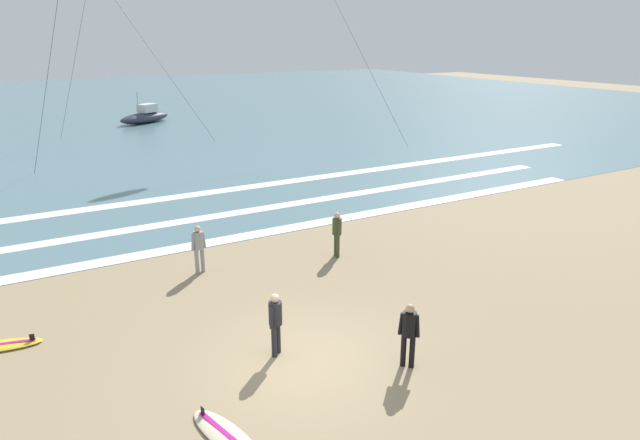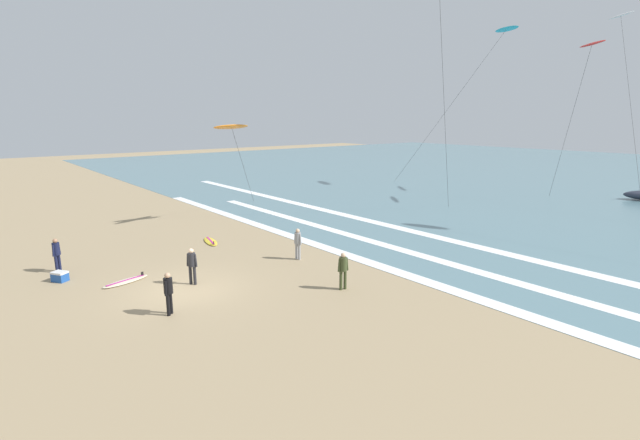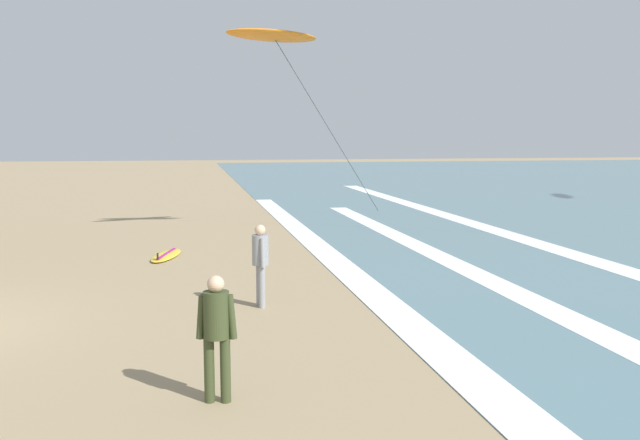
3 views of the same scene
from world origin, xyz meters
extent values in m
plane|color=#9E8763|center=(0.00, 0.00, 0.00)|extent=(160.00, 160.00, 0.00)
cube|color=slate|center=(0.00, 53.22, 0.01)|extent=(140.00, 90.00, 0.01)
cube|color=white|center=(-0.97, 8.62, 0.01)|extent=(42.26, 0.79, 0.01)
cube|color=white|center=(1.72, 11.56, 0.01)|extent=(38.62, 0.76, 0.01)
cube|color=white|center=(-1.03, 15.29, 0.01)|extent=(59.23, 0.87, 0.01)
cylinder|color=black|center=(2.08, -1.48, 0.41)|extent=(0.13, 0.13, 0.82)
cylinder|color=black|center=(1.94, -1.33, 0.41)|extent=(0.13, 0.13, 0.82)
cylinder|color=black|center=(2.01, -1.40, 1.11)|extent=(0.32, 0.32, 0.58)
cylinder|color=black|center=(2.14, -1.54, 1.08)|extent=(0.16, 0.16, 0.56)
cylinder|color=black|center=(1.89, -1.27, 1.08)|extent=(0.16, 0.16, 0.56)
sphere|color=tan|center=(2.01, -1.40, 1.49)|extent=(0.21, 0.21, 0.21)
cylinder|color=#232328|center=(-0.49, 0.50, 0.41)|extent=(0.13, 0.13, 0.82)
cylinder|color=#232328|center=(-0.33, 0.62, 0.41)|extent=(0.13, 0.13, 0.82)
cylinder|color=#232328|center=(-0.41, 0.56, 1.11)|extent=(0.32, 0.32, 0.58)
cylinder|color=#232328|center=(-0.56, 0.45, 1.08)|extent=(0.16, 0.15, 0.56)
cylinder|color=#232328|center=(-0.26, 0.67, 1.08)|extent=(0.16, 0.15, 0.56)
sphere|color=#DBB28E|center=(-0.41, 0.56, 1.49)|extent=(0.21, 0.21, 0.21)
cylinder|color=gray|center=(-0.37, 6.22, 0.41)|extent=(0.13, 0.13, 0.82)
cylinder|color=gray|center=(-0.56, 6.19, 0.41)|extent=(0.13, 0.13, 0.82)
cylinder|color=gray|center=(-0.46, 6.21, 1.11)|extent=(0.32, 0.32, 0.58)
cylinder|color=gray|center=(-0.28, 6.23, 1.08)|extent=(0.14, 0.11, 0.56)
cylinder|color=gray|center=(-0.65, 6.18, 1.08)|extent=(0.14, 0.11, 0.56)
sphere|color=#DBB28E|center=(-0.46, 6.21, 1.49)|extent=(0.21, 0.21, 0.21)
cylinder|color=#384223|center=(4.12, 5.28, 0.41)|extent=(0.13, 0.13, 0.82)
cylinder|color=#384223|center=(4.08, 5.09, 0.41)|extent=(0.13, 0.13, 0.82)
cylinder|color=#384223|center=(4.10, 5.19, 1.11)|extent=(0.32, 0.32, 0.58)
cylinder|color=#384223|center=(4.14, 5.37, 1.08)|extent=(0.12, 0.15, 0.56)
cylinder|color=#384223|center=(4.06, 5.00, 1.08)|extent=(0.12, 0.15, 0.56)
sphere|color=#DBB28E|center=(4.10, 5.19, 1.49)|extent=(0.21, 0.21, 0.21)
ellipsoid|color=beige|center=(-2.50, -1.63, 0.04)|extent=(1.11, 2.18, 0.09)
cube|color=#BF198C|center=(-2.50, -1.63, 0.09)|extent=(0.55, 1.75, 0.01)
cube|color=black|center=(-2.71, -0.83, 0.17)|extent=(0.05, 0.12, 0.16)
cube|color=black|center=(-5.50, 4.05, 0.17)|extent=(0.12, 0.04, 0.16)
cylinder|color=#333333|center=(16.44, 24.99, 8.75)|extent=(4.40, 10.79, 17.50)
cylinder|color=#333333|center=(-2.31, 19.99, 8.50)|extent=(3.89, 8.12, 17.00)
cylinder|color=#333333|center=(0.00, 34.28, 6.26)|extent=(3.42, 3.16, 12.53)
cylinder|color=#333333|center=(4.29, 34.59, 7.85)|extent=(7.34, 11.82, 15.72)
ellipsoid|color=#2D3342|center=(5.56, 40.10, 0.45)|extent=(5.36, 4.05, 0.90)
cube|color=silver|center=(5.91, 40.30, 1.25)|extent=(1.85, 1.70, 0.70)
cylinder|color=#B2B2B2|center=(5.04, 39.81, 1.80)|extent=(0.08, 0.08, 1.80)
camera|label=1|loc=(-5.26, -10.08, 7.32)|focal=31.06mm
camera|label=2|loc=(17.69, -7.04, 7.04)|focal=25.96mm
camera|label=3|loc=(12.17, 4.90, 3.28)|focal=37.62mm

